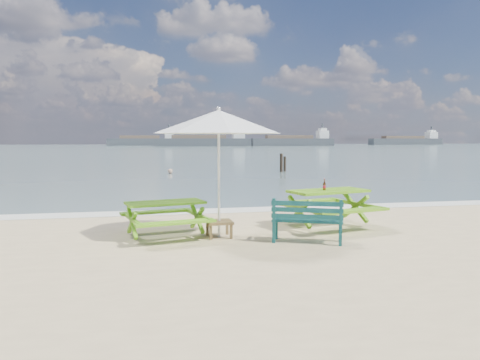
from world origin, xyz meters
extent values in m
plane|color=slate|center=(0.00, 85.00, 0.00)|extent=(300.00, 300.00, 0.00)
cube|color=silver|center=(0.00, 4.60, 0.01)|extent=(22.00, 0.90, 0.01)
cube|color=#599B17|center=(-2.31, 1.33, 0.72)|extent=(1.67, 1.05, 0.05)
cube|color=#599B17|center=(-2.47, 2.04, 0.43)|extent=(1.57, 0.60, 0.05)
cube|color=#599B17|center=(-2.15, 0.62, 0.43)|extent=(1.57, 0.60, 0.05)
cube|color=#599B17|center=(-2.31, 1.33, 0.33)|extent=(1.61, 1.17, 0.66)
cube|color=#5A9416|center=(1.36, 1.72, 0.83)|extent=(1.94, 1.26, 0.06)
cube|color=#5A9416|center=(1.15, 2.53, 0.49)|extent=(1.81, 0.75, 0.06)
cube|color=#5A9416|center=(1.57, 0.91, 0.49)|extent=(1.81, 0.75, 0.06)
cube|color=#5A9416|center=(1.36, 1.72, 0.38)|extent=(1.88, 1.40, 0.76)
cube|color=#104444|center=(0.37, 0.35, 0.43)|extent=(1.41, 0.91, 0.04)
cube|color=#104444|center=(0.29, 0.16, 0.66)|extent=(1.26, 0.57, 0.35)
cube|color=#104444|center=(0.37, 0.35, 0.21)|extent=(1.34, 0.92, 0.43)
cube|color=brown|center=(-1.24, 1.15, 0.31)|extent=(0.53, 0.53, 0.05)
cube|color=brown|center=(-1.24, 1.15, 0.15)|extent=(0.47, 0.47, 0.29)
cylinder|color=silver|center=(-1.24, 1.15, 1.25)|extent=(0.05, 0.05, 2.50)
cone|color=silver|center=(-1.24, 1.15, 2.35)|extent=(2.67, 2.67, 0.47)
cylinder|color=brown|center=(1.24, 1.68, 0.93)|extent=(0.06, 0.06, 0.16)
cylinder|color=brown|center=(1.24, 1.68, 1.08)|extent=(0.03, 0.03, 0.07)
cylinder|color=#B1142E|center=(1.24, 1.68, 0.93)|extent=(0.07, 0.07, 0.06)
imported|color=tan|center=(-1.29, 18.93, -0.50)|extent=(0.66, 0.55, 1.57)
cylinder|color=black|center=(5.39, 18.90, 0.46)|extent=(0.18, 0.18, 1.32)
cylinder|color=black|center=(5.79, 19.50, 0.36)|extent=(0.16, 0.16, 1.12)
cube|color=#373B41|center=(-3.09, 133.85, 1.00)|extent=(20.67, 4.75, 2.20)
cube|color=silver|center=(4.71, 134.13, 3.20)|extent=(2.57, 3.09, 2.20)
cube|color=#373B41|center=(38.05, 117.44, 1.00)|extent=(23.42, 4.38, 2.20)
cube|color=silver|center=(46.93, 117.30, 3.20)|extent=(2.85, 3.05, 2.20)
cube|color=#373B41|center=(84.29, 136.07, 1.00)|extent=(26.01, 4.99, 2.20)
cube|color=silver|center=(94.12, 136.45, 3.20)|extent=(3.22, 3.12, 2.20)
cube|color=#373B41|center=(12.67, 116.24, 1.00)|extent=(25.68, 4.84, 2.20)
cube|color=silver|center=(22.37, 115.92, 3.20)|extent=(3.16, 3.10, 2.20)
camera|label=1|loc=(-2.72, -8.17, 2.01)|focal=35.00mm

